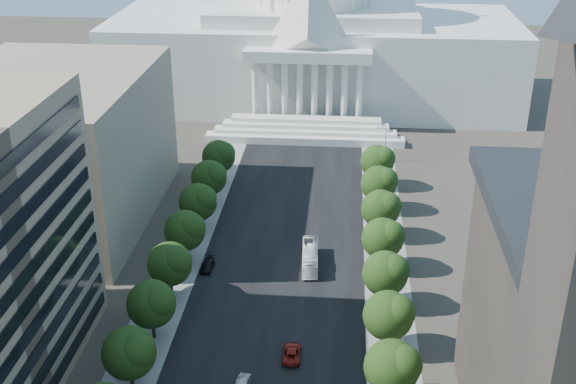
# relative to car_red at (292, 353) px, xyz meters

# --- Properties ---
(road_asphalt) EXTENTS (30.00, 260.00, 0.01)m
(road_asphalt) POSITION_rel_car_red_xyz_m (-3.85, 33.22, -0.79)
(road_asphalt) COLOR black
(road_asphalt) RESTS_ON ground
(sidewalk_left) EXTENTS (8.00, 260.00, 0.02)m
(sidewalk_left) POSITION_rel_car_red_xyz_m (-22.85, 33.22, -0.79)
(sidewalk_left) COLOR gray
(sidewalk_left) RESTS_ON ground
(sidewalk_right) EXTENTS (8.00, 260.00, 0.02)m
(sidewalk_right) POSITION_rel_car_red_xyz_m (15.15, 33.22, -0.79)
(sidewalk_right) COLOR gray
(sidewalk_right) RESTS_ON ground
(capitol) EXTENTS (120.00, 56.00, 73.00)m
(capitol) POSITION_rel_car_red_xyz_m (-3.85, 128.11, 19.22)
(capitol) COLOR white
(capitol) RESTS_ON ground
(office_block_left_far) EXTENTS (38.00, 52.00, 30.00)m
(office_block_left_far) POSITION_rel_car_red_xyz_m (-51.85, 43.22, 14.21)
(office_block_left_far) COLOR gray
(office_block_left_far) RESTS_ON ground
(tree_l_d) EXTENTS (7.79, 7.60, 9.97)m
(tree_l_d) POSITION_rel_car_red_xyz_m (-21.51, -8.98, 5.66)
(tree_l_d) COLOR #33261C
(tree_l_d) RESTS_ON ground
(tree_l_e) EXTENTS (7.79, 7.60, 9.97)m
(tree_l_e) POSITION_rel_car_red_xyz_m (-21.51, 3.02, 5.66)
(tree_l_e) COLOR #33261C
(tree_l_e) RESTS_ON ground
(tree_l_f) EXTENTS (7.79, 7.60, 9.97)m
(tree_l_f) POSITION_rel_car_red_xyz_m (-21.51, 15.02, 5.66)
(tree_l_f) COLOR #33261C
(tree_l_f) RESTS_ON ground
(tree_l_g) EXTENTS (7.79, 7.60, 9.97)m
(tree_l_g) POSITION_rel_car_red_xyz_m (-21.51, 27.02, 5.66)
(tree_l_g) COLOR #33261C
(tree_l_g) RESTS_ON ground
(tree_l_h) EXTENTS (7.79, 7.60, 9.97)m
(tree_l_h) POSITION_rel_car_red_xyz_m (-21.51, 39.02, 5.66)
(tree_l_h) COLOR #33261C
(tree_l_h) RESTS_ON ground
(tree_l_i) EXTENTS (7.79, 7.60, 9.97)m
(tree_l_i) POSITION_rel_car_red_xyz_m (-21.51, 51.02, 5.66)
(tree_l_i) COLOR #33261C
(tree_l_i) RESTS_ON ground
(tree_l_j) EXTENTS (7.79, 7.60, 9.97)m
(tree_l_j) POSITION_rel_car_red_xyz_m (-21.51, 63.02, 5.66)
(tree_l_j) COLOR #33261C
(tree_l_j) RESTS_ON ground
(tree_r_d) EXTENTS (7.79, 7.60, 9.97)m
(tree_r_d) POSITION_rel_car_red_xyz_m (14.49, -8.98, 5.66)
(tree_r_d) COLOR #33261C
(tree_r_d) RESTS_ON ground
(tree_r_e) EXTENTS (7.79, 7.60, 9.97)m
(tree_r_e) POSITION_rel_car_red_xyz_m (14.49, 3.02, 5.66)
(tree_r_e) COLOR #33261C
(tree_r_e) RESTS_ON ground
(tree_r_f) EXTENTS (7.79, 7.60, 9.97)m
(tree_r_f) POSITION_rel_car_red_xyz_m (14.49, 15.02, 5.66)
(tree_r_f) COLOR #33261C
(tree_r_f) RESTS_ON ground
(tree_r_g) EXTENTS (7.79, 7.60, 9.97)m
(tree_r_g) POSITION_rel_car_red_xyz_m (14.49, 27.02, 5.66)
(tree_r_g) COLOR #33261C
(tree_r_g) RESTS_ON ground
(tree_r_h) EXTENTS (7.79, 7.60, 9.97)m
(tree_r_h) POSITION_rel_car_red_xyz_m (14.49, 39.02, 5.66)
(tree_r_h) COLOR #33261C
(tree_r_h) RESTS_ON ground
(tree_r_i) EXTENTS (7.79, 7.60, 9.97)m
(tree_r_i) POSITION_rel_car_red_xyz_m (14.49, 51.02, 5.66)
(tree_r_i) COLOR #33261C
(tree_r_i) RESTS_ON ground
(tree_r_j) EXTENTS (7.79, 7.60, 9.97)m
(tree_r_j) POSITION_rel_car_red_xyz_m (14.49, 63.02, 5.66)
(tree_r_j) COLOR #33261C
(tree_r_j) RESTS_ON ground
(streetlight_c) EXTENTS (2.61, 0.44, 9.00)m
(streetlight_c) POSITION_rel_car_red_xyz_m (16.05, 3.22, 5.03)
(streetlight_c) COLOR gray
(streetlight_c) RESTS_ON ground
(streetlight_d) EXTENTS (2.61, 0.44, 9.00)m
(streetlight_d) POSITION_rel_car_red_xyz_m (16.05, 28.22, 5.03)
(streetlight_d) COLOR gray
(streetlight_d) RESTS_ON ground
(streetlight_e) EXTENTS (2.61, 0.44, 9.00)m
(streetlight_e) POSITION_rel_car_red_xyz_m (16.05, 53.22, 5.03)
(streetlight_e) COLOR gray
(streetlight_e) RESTS_ON ground
(streetlight_f) EXTENTS (2.61, 0.44, 9.00)m
(streetlight_f) POSITION_rel_car_red_xyz_m (16.05, 78.22, 5.03)
(streetlight_f) COLOR gray
(streetlight_f) RESTS_ON ground
(car_red) EXTENTS (2.69, 5.71, 1.58)m
(car_red) POSITION_rel_car_red_xyz_m (0.00, 0.00, 0.00)
(car_red) COLOR maroon
(car_red) RESTS_ON ground
(car_dark_b) EXTENTS (2.26, 5.17, 1.48)m
(car_dark_b) POSITION_rel_car_red_xyz_m (-17.35, 24.32, -0.05)
(car_dark_b) COLOR black
(car_dark_b) RESTS_ON ground
(city_bus) EXTENTS (3.40, 12.01, 3.31)m
(city_bus) POSITION_rel_car_red_xyz_m (1.18, 27.25, 0.87)
(city_bus) COLOR white
(city_bus) RESTS_ON ground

